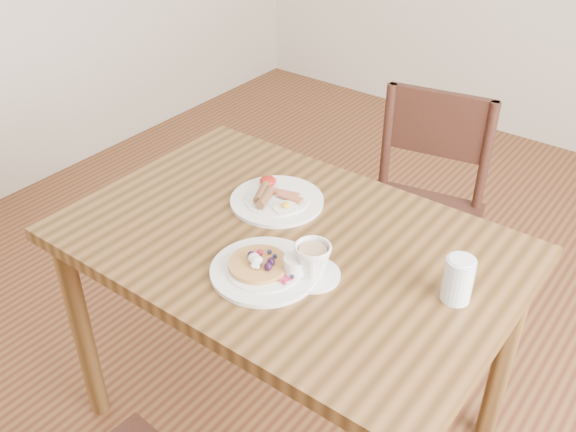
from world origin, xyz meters
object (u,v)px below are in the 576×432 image
Objects in this scene: breakfast_plate at (276,199)px; pancake_plate at (266,268)px; teacup_saucer at (312,262)px; water_glass at (458,280)px; chair_far at (419,206)px; dining_table at (288,267)px.

pancake_plate is at bearing -55.94° from breakfast_plate.
water_glass reaches higher than teacup_saucer.
chair_far is 3.26× the size of pancake_plate.
dining_table is at bearing 107.26° from pancake_plate.
pancake_plate is at bearing -72.74° from dining_table.
water_glass is at bearing -7.36° from breakfast_plate.
water_glass reaches higher than dining_table.
chair_far reaches higher than dining_table.
chair_far reaches higher than pancake_plate.
breakfast_plate is at bearing 138.62° from dining_table.
teacup_saucer is at bearing -157.00° from water_glass.
chair_far is at bearing 86.38° from dining_table.
water_glass is at bearing 23.00° from teacup_saucer.
breakfast_plate is at bearing 62.02° from chair_far.
dining_table is 0.49m from water_glass.
pancake_plate reaches higher than breakfast_plate.
chair_far reaches higher than teacup_saucer.
dining_table is 0.22m from teacup_saucer.
breakfast_plate is (-0.13, 0.12, 0.11)m from dining_table.
pancake_plate is at bearing -149.58° from teacup_saucer.
breakfast_plate is at bearing 142.91° from teacup_saucer.
teacup_saucer is (0.10, -0.82, 0.30)m from chair_far.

